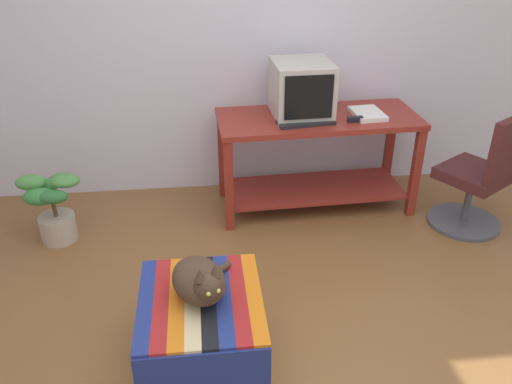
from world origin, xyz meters
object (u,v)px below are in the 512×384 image
(keyboard, at_px, (306,122))
(cat, at_px, (200,281))
(book, at_px, (368,114))
(office_chair, at_px, (480,180))
(tv_monitor, at_px, (302,90))
(stapler, at_px, (355,119))
(ottoman_with_blanket, at_px, (202,329))
(desk, at_px, (317,146))
(potted_plant, at_px, (53,205))

(keyboard, relative_size, cat, 0.92)
(book, height_order, office_chair, office_chair)
(tv_monitor, bearing_deg, stapler, -29.67)
(book, xyz_separation_m, stapler, (-0.12, -0.11, 0.00))
(tv_monitor, relative_size, ottoman_with_blanket, 0.65)
(desk, distance_m, book, 0.44)
(desk, relative_size, potted_plant, 2.87)
(tv_monitor, distance_m, ottoman_with_blanket, 1.89)
(cat, bearing_deg, stapler, 29.48)
(ottoman_with_blanket, distance_m, stapler, 1.87)
(office_chair, bearing_deg, cat, -4.36)
(book, distance_m, ottoman_with_blanket, 2.02)
(ottoman_with_blanket, distance_m, office_chair, 2.26)
(desk, height_order, stapler, stapler)
(cat, distance_m, potted_plant, 1.59)
(ottoman_with_blanket, xyz_separation_m, potted_plant, (-0.99, 1.23, 0.08))
(desk, height_order, office_chair, office_chair)
(book, bearing_deg, office_chair, -35.22)
(stapler, bearing_deg, potted_plant, 91.87)
(tv_monitor, bearing_deg, desk, -20.93)
(desk, xyz_separation_m, keyboard, (-0.12, -0.14, 0.25))
(potted_plant, bearing_deg, office_chair, -3.27)
(book, height_order, cat, book)
(tv_monitor, bearing_deg, potted_plant, -171.60)
(potted_plant, bearing_deg, book, 6.50)
(cat, bearing_deg, ottoman_with_blanket, -144.44)
(office_chair, bearing_deg, book, -62.76)
(tv_monitor, height_order, book, tv_monitor)
(tv_monitor, distance_m, book, 0.52)
(cat, distance_m, office_chair, 2.24)
(potted_plant, height_order, office_chair, office_chair)
(desk, xyz_separation_m, ottoman_with_blanket, (-0.90, -1.51, -0.31))
(potted_plant, bearing_deg, tv_monitor, 10.57)
(tv_monitor, distance_m, office_chair, 1.41)
(desk, distance_m, potted_plant, 1.93)
(stapler, bearing_deg, ottoman_with_blanket, 138.39)
(tv_monitor, xyz_separation_m, potted_plant, (-1.77, -0.33, -0.65))
(tv_monitor, height_order, ottoman_with_blanket, tv_monitor)
(potted_plant, xyz_separation_m, stapler, (2.13, 0.15, 0.48))
(office_chair, bearing_deg, keyboard, -47.13)
(tv_monitor, relative_size, potted_plant, 0.88)
(potted_plant, distance_m, office_chair, 2.98)
(ottoman_with_blanket, bearing_deg, desk, 59.20)
(potted_plant, height_order, stapler, stapler)
(keyboard, distance_m, potted_plant, 1.84)
(ottoman_with_blanket, xyz_separation_m, cat, (0.01, 0.01, 0.30))
(desk, bearing_deg, book, -7.22)
(desk, bearing_deg, keyboard, -133.16)
(tv_monitor, height_order, stapler, tv_monitor)
(office_chair, bearing_deg, desk, -55.25)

